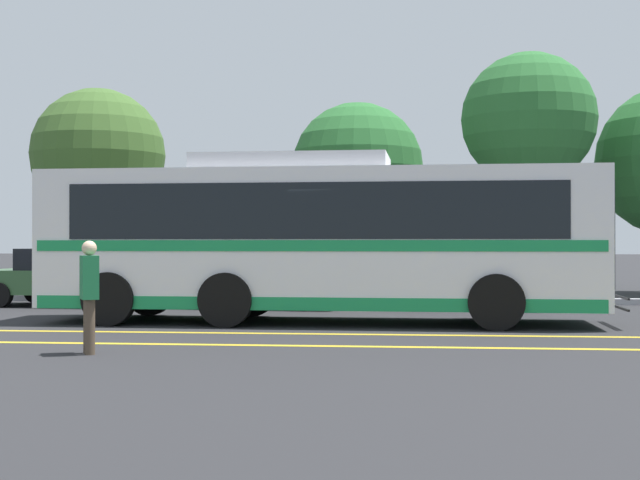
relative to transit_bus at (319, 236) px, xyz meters
The scene contains 12 objects.
ground_plane 1.86m from the transit_bus, ahead, with size 220.00×220.00×0.00m, color #262628.
lane_strip_0 2.76m from the transit_bus, 89.68° to the right, with size 0.20×30.56×0.01m, color gold.
lane_strip_1 4.29m from the transit_bus, 89.82° to the right, with size 0.20×30.56×0.01m, color gold.
curb_strip 5.93m from the transit_bus, 89.88° to the left, with size 38.56×0.36×0.15m, color #99999E.
transit_bus is the anchor object (origin of this frame).
parked_car_1 7.85m from the transit_bus, 149.64° to the left, with size 4.05×2.17×1.40m.
parked_car_2 4.29m from the transit_bus, 114.85° to the left, with size 4.05×2.16×1.32m.
parked_car_3 4.99m from the transit_bus, 53.33° to the left, with size 4.07×2.22×1.52m.
pedestrian_0 5.91m from the transit_bus, 117.15° to the right, with size 0.39×0.47×1.57m.
tree_0 10.35m from the transit_bus, 89.23° to the left, with size 4.02×4.02×5.85m.
tree_2 11.32m from the transit_bus, 131.96° to the left, with size 3.92×3.92×6.09m.
tree_3 10.68m from the transit_bus, 59.61° to the left, with size 3.84×3.84×6.99m.
Camera 1 is at (0.95, -17.11, 1.54)m, focal length 50.00 mm.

